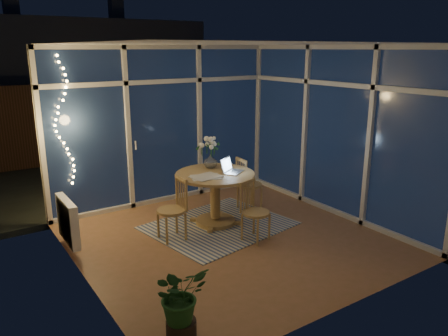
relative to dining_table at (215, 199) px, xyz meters
The scene contains 25 objects.
floor 0.71m from the dining_table, 101.23° to the right, with size 4.00×4.00×0.00m, color brown.
ceiling 2.28m from the dining_table, 101.23° to the right, with size 4.00×4.00×0.00m, color silver.
wall_back 1.69m from the dining_table, 94.67° to the left, with size 4.00×0.04×2.60m, color beige.
wall_front 2.74m from the dining_table, 92.56° to the right, with size 4.00×0.04×2.60m, color beige.
wall_left 2.37m from the dining_table, 164.60° to the right, with size 0.04×4.00×2.60m, color beige.
wall_right 2.17m from the dining_table, 17.18° to the right, with size 0.04×4.00×2.60m, color beige.
window_wall_back 1.65m from the dining_table, 94.80° to the left, with size 4.00×0.10×2.60m, color silver.
window_wall_right 2.14m from the dining_table, 17.53° to the right, with size 0.10×4.00×2.60m, color silver.
radiator 2.08m from the dining_table, behind, with size 0.10×0.70×0.58m, color white.
fairy_lights 2.47m from the dining_table, 143.69° to the left, with size 0.24×0.10×1.85m, color #FFC366, non-canonical shape.
garden_patio 4.46m from the dining_table, 85.03° to the left, with size 12.00×6.00×0.10m, color black.
garden_fence 4.94m from the dining_table, 91.35° to the left, with size 11.00×0.08×1.80m, color #342313.
neighbour_roof 8.12m from the dining_table, 88.67° to the left, with size 7.00×3.00×2.20m, color #373B43.
garden_shrubs 2.96m from the dining_table, 108.01° to the left, with size 0.90×0.90×0.90m, color black.
rug 0.40m from the dining_table, 90.00° to the right, with size 1.95×1.56×0.01m, color beige.
dining_table is the anchor object (origin of this frame).
chair_left 0.81m from the dining_table, 169.99° to the right, with size 0.41×0.41×0.89m, color olive.
chair_right 0.81m from the dining_table, 14.59° to the left, with size 0.41×0.41×0.89m, color olive.
chair_front 0.81m from the dining_table, 79.74° to the right, with size 0.39×0.39×0.84m, color olive.
laptop 0.58m from the dining_table, 27.10° to the right, with size 0.32×0.27×0.23m, color silver, non-canonical shape.
flower_vase 0.58m from the dining_table, 71.28° to the left, with size 0.20×0.20×0.21m, color silver.
bowl 0.60m from the dining_table, 33.16° to the left, with size 0.15×0.15×0.04m, color white.
newspapers 0.48m from the dining_table, 162.39° to the right, with size 0.41×0.31×0.01m, color beige.
phone 0.44m from the dining_table, 38.44° to the right, with size 0.10×0.05×0.01m, color black.
potted_plant 2.67m from the dining_table, 129.19° to the right, with size 0.54×0.47×0.76m, color #19471E.
Camera 1 is at (-3.15, -4.58, 2.55)m, focal length 35.00 mm.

